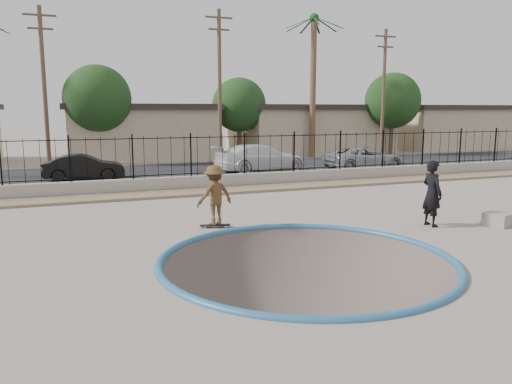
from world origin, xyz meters
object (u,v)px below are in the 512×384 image
object	(u,v)px
skateboard	(215,225)
car_d	(365,158)
videographer	(432,193)
car_c	(261,158)
concrete_ledge	(505,217)
skater	(215,198)
car_b	(84,167)

from	to	relation	value
skateboard	car_d	size ratio (longest dim) A/B	0.20
videographer	car_c	xyz separation A→B (m)	(0.03, 14.16, -0.19)
concrete_ledge	skater	bearing A→B (deg)	162.26
skateboard	concrete_ledge	size ratio (longest dim) A/B	0.59
skateboard	skater	bearing A→B (deg)	-51.29
skater	videographer	xyz separation A→B (m)	(6.19, -2.16, 0.11)
skater	car_b	distance (m)	12.43
videographer	skater	bearing A→B (deg)	68.54
skater	videographer	distance (m)	6.56
concrete_ledge	car_d	distance (m)	14.05
car_c	car_b	bearing A→B (deg)	84.18
concrete_ledge	car_c	world-z (taller)	car_c
concrete_ledge	car_b	bearing A→B (deg)	128.70
skateboard	concrete_ledge	distance (m)	8.98
videographer	concrete_ledge	bearing A→B (deg)	-105.99
concrete_ledge	car_d	size ratio (longest dim) A/B	0.33
skater	concrete_ledge	bearing A→B (deg)	148.72
skater	car_c	bearing A→B (deg)	-130.96
car_d	skater	bearing A→B (deg)	130.22
skater	car_c	size ratio (longest dim) A/B	0.33
skateboard	concrete_ledge	xyz separation A→B (m)	(8.56, -2.74, 0.14)
skater	skateboard	xyz separation A→B (m)	(-0.00, 0.00, -0.83)
car_b	car_c	size ratio (longest dim) A/B	0.73
car_b	concrete_ledge	bearing A→B (deg)	-137.60
skater	skateboard	size ratio (longest dim) A/B	1.91
car_b	skater	bearing A→B (deg)	-161.14
car_d	videographer	bearing A→B (deg)	153.69
skater	car_b	size ratio (longest dim) A/B	0.46
skater	car_c	world-z (taller)	skater
skateboard	car_d	distance (m)	16.38
car_b	skateboard	bearing A→B (deg)	-161.14
car_c	skateboard	bearing A→B (deg)	146.76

